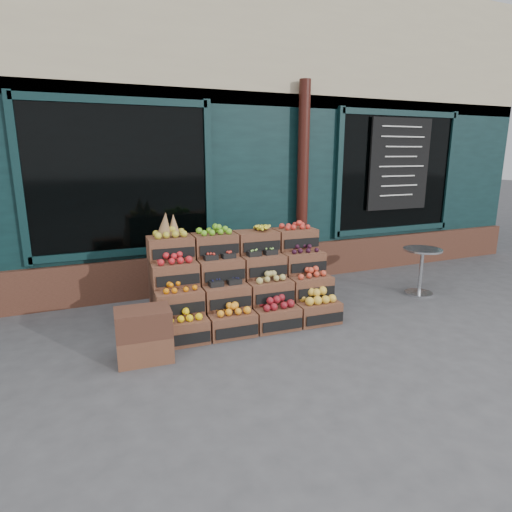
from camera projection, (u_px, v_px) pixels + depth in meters
name	position (u px, v px, depth m)	size (l,w,h in m)	color
ground	(295.00, 338.00, 4.98)	(60.00, 60.00, 0.00)	#404043
shop_facade	(182.00, 138.00, 8.98)	(12.00, 6.24, 4.80)	black
crate_display	(241.00, 286.00, 5.49)	(2.31, 1.21, 1.41)	brown
spare_crates	(144.00, 335.00, 4.40)	(0.58, 0.42, 0.56)	brown
bistro_table	(421.00, 266.00, 6.44)	(0.56, 0.56, 0.71)	#AEB0B5
shopkeeper	(142.00, 225.00, 6.85)	(0.71, 0.47, 1.96)	#1B5F1F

